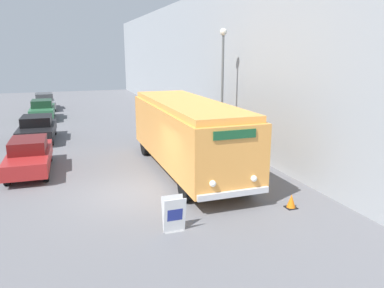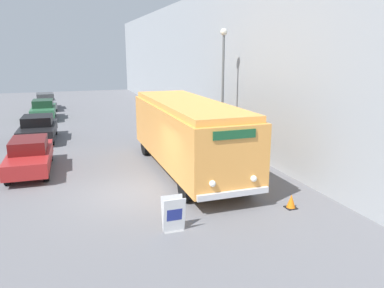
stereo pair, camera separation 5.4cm
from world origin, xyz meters
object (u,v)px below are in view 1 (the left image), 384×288
vintage_bus (187,132)px  parked_car_distant (44,101)px  sign_board (174,215)px  parked_car_near (29,155)px  parked_car_far (42,110)px  traffic_cone (291,201)px  streetlamp (223,73)px  parked_car_mid (37,128)px

vintage_bus → parked_car_distant: bearing=106.6°
vintage_bus → sign_board: vintage_bus is taller
parked_car_near → parked_car_far: 13.93m
vintage_bus → traffic_cone: bearing=-68.4°
streetlamp → traffic_cone: bearing=-95.9°
traffic_cone → parked_car_far: bearing=111.7°
sign_board → traffic_cone: bearing=4.1°
parked_car_near → parked_car_mid: parked_car_mid is taller
streetlamp → parked_car_far: 16.72m
vintage_bus → parked_car_distant: 22.65m
parked_car_near → parked_car_mid: (0.06, 6.30, 0.01)m
parked_car_mid → streetlamp: bearing=-29.6°
vintage_bus → streetlamp: 4.43m
vintage_bus → parked_car_near: 6.99m
sign_board → parked_car_near: (-4.33, 7.52, 0.22)m
traffic_cone → streetlamp: bearing=84.1°
parked_car_near → parked_car_mid: size_ratio=1.03×
parked_car_near → vintage_bus: bearing=-16.5°
vintage_bus → streetlamp: size_ratio=1.50×
traffic_cone → parked_car_near: bearing=139.8°
parked_car_near → parked_car_distant: 19.50m
parked_car_distant → traffic_cone: parked_car_distant is taller
parked_car_near → parked_car_distant: size_ratio=0.98×
parked_car_far → parked_car_distant: 5.57m
parked_car_distant → traffic_cone: (8.44, -26.73, -0.49)m
vintage_bus → sign_board: bearing=-112.7°
streetlamp → parked_car_near: bearing=-177.7°
vintage_bus → sign_board: size_ratio=8.84×
parked_car_mid → sign_board: bearing=-69.9°
sign_board → streetlamp: (5.01, 7.91, 3.57)m
streetlamp → parked_car_near: streetlamp is taller
parked_car_distant → traffic_cone: bearing=-76.4°
vintage_bus → parked_car_mid: vintage_bus is taller
parked_car_mid → traffic_cone: (8.49, -13.53, -0.52)m
sign_board → traffic_cone: size_ratio=2.20×
parked_car_near → parked_car_far: size_ratio=1.08×
streetlamp → parked_car_far: bearing=124.2°
parked_car_mid → parked_car_distant: (0.05, 13.20, -0.03)m
sign_board → parked_car_far: (-4.22, 21.46, 0.26)m
sign_board → parked_car_near: parked_car_near is taller
parked_car_near → traffic_cone: bearing=-38.3°
streetlamp → parked_car_distant: 21.49m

